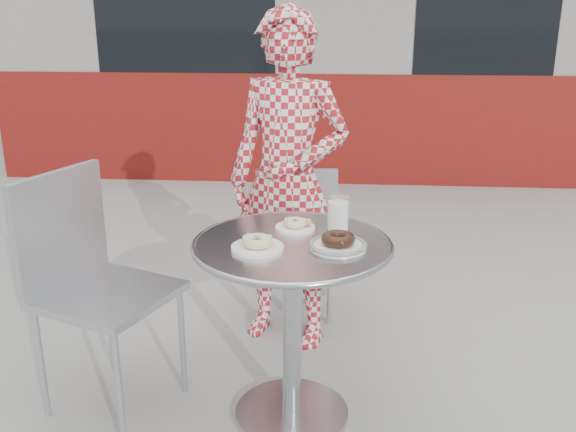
# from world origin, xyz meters

# --- Properties ---
(ground) EXTENTS (60.00, 60.00, 0.00)m
(ground) POSITION_xyz_m (0.00, 0.00, 0.00)
(ground) COLOR #A6A49E
(ground) RESTS_ON ground
(storefront) EXTENTS (6.02, 4.55, 3.00)m
(storefront) POSITION_xyz_m (-0.00, 5.56, 1.49)
(storefront) COLOR gray
(storefront) RESTS_ON ground
(bistro_table) EXTENTS (0.75, 0.75, 0.76)m
(bistro_table) POSITION_xyz_m (0.00, 0.03, 0.57)
(bistro_table) COLOR silver
(bistro_table) RESTS_ON ground
(chair_far) EXTENTS (0.43, 0.43, 0.84)m
(chair_far) POSITION_xyz_m (-0.04, 0.99, 0.26)
(chair_far) COLOR #AEB2B6
(chair_far) RESTS_ON ground
(chair_left) EXTENTS (0.61, 0.61, 0.98)m
(chair_left) POSITION_xyz_m (-0.74, 0.08, 0.30)
(chair_left) COLOR #AEB2B6
(chair_left) RESTS_ON ground
(seated_person) EXTENTS (0.67, 0.54, 1.60)m
(seated_person) POSITION_xyz_m (-0.06, 0.71, 0.80)
(seated_person) COLOR maroon
(seated_person) RESTS_ON ground
(plate_far) EXTENTS (0.16, 0.16, 0.04)m
(plate_far) POSITION_xyz_m (0.01, 0.18, 0.77)
(plate_far) COLOR white
(plate_far) RESTS_ON bistro_table
(plate_near) EXTENTS (0.19, 0.19, 0.05)m
(plate_near) POSITION_xyz_m (-0.12, -0.05, 0.78)
(plate_near) COLOR white
(plate_near) RESTS_ON bistro_table
(plate_checker) EXTENTS (0.21, 0.21, 0.05)m
(plate_checker) POSITION_xyz_m (0.17, -0.01, 0.78)
(plate_checker) COLOR white
(plate_checker) RESTS_ON bistro_table
(milk_cup) EXTENTS (0.09, 0.09, 0.14)m
(milk_cup) POSITION_xyz_m (0.17, 0.18, 0.82)
(milk_cup) COLOR white
(milk_cup) RESTS_ON bistro_table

